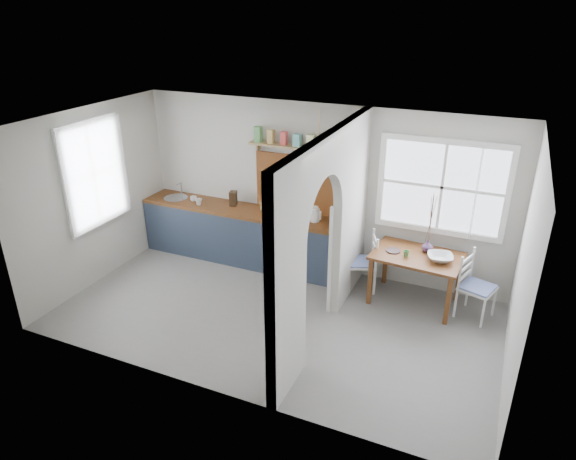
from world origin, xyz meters
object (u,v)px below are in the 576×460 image
at_px(chair_right, 478,287).
at_px(vase, 427,246).
at_px(chair_left, 361,261).
at_px(kettle, 315,214).
at_px(dining_table, 415,279).

xyz_separation_m(chair_right, vase, (-0.73, 0.20, 0.37)).
relative_size(chair_left, chair_right, 0.97).
distance_m(chair_left, kettle, 0.98).
height_order(dining_table, chair_left, chair_left).
distance_m(chair_left, chair_right, 1.63).
bearing_deg(chair_left, vase, 72.80).
distance_m(dining_table, chair_left, 0.80).
height_order(dining_table, kettle, kettle).
bearing_deg(kettle, dining_table, 13.29).
relative_size(chair_right, kettle, 3.94).
relative_size(chair_right, vase, 5.58).
xyz_separation_m(dining_table, vase, (0.10, 0.15, 0.45)).
relative_size(kettle, vase, 1.42).
bearing_deg(chair_left, dining_table, 62.45).
relative_size(dining_table, chair_right, 1.31).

